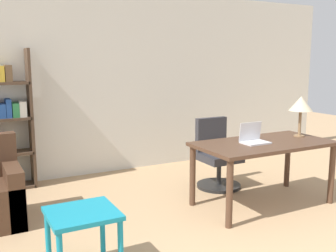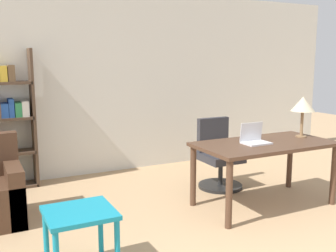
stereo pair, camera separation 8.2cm
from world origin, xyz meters
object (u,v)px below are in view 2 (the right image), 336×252
(office_chair, at_px, (218,158))
(laptop, at_px, (254,139))
(table_lamp, at_px, (303,105))
(desk, at_px, (265,151))
(side_table_blue, at_px, (80,222))

(office_chair, bearing_deg, laptop, -93.78)
(laptop, xyz_separation_m, table_lamp, (0.75, 0.04, 0.35))
(laptop, bearing_deg, desk, -8.28)
(laptop, bearing_deg, office_chair, 86.22)
(laptop, xyz_separation_m, office_chair, (0.05, 0.80, -0.41))
(laptop, relative_size, table_lamp, 0.61)
(side_table_blue, bearing_deg, office_chair, 31.85)
(office_chair, bearing_deg, table_lamp, -47.34)
(laptop, height_order, office_chair, laptop)
(desk, bearing_deg, office_chair, 96.10)
(desk, relative_size, office_chair, 1.76)
(office_chair, relative_size, side_table_blue, 1.70)
(desk, distance_m, laptop, 0.21)
(laptop, height_order, side_table_blue, laptop)
(laptop, distance_m, office_chair, 0.90)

